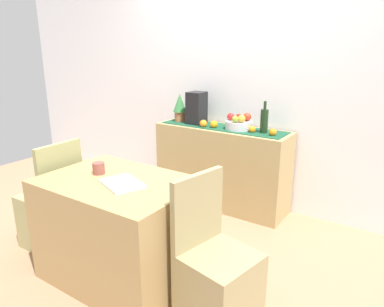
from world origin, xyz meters
TOP-DOWN VIEW (x-y plane):
  - ground_plane at (0.00, 0.00)m, footprint 6.40×6.40m
  - room_wall_rear at (0.00, 1.18)m, footprint 6.40×0.06m
  - sideboard_console at (-0.03, 0.92)m, footprint 1.37×0.42m
  - table_runner at (-0.03, 0.92)m, footprint 1.29×0.32m
  - fruit_bowl at (0.14, 0.92)m, footprint 0.26×0.26m
  - apple_right at (0.13, 0.94)m, footprint 0.07×0.07m
  - apple_center at (0.19, 0.88)m, footprint 0.07×0.07m
  - apple_upper at (0.06, 0.92)m, footprint 0.07×0.07m
  - apple_front at (0.14, 0.84)m, footprint 0.06×0.06m
  - apple_rear at (0.20, 0.97)m, footprint 0.08×0.08m
  - wine_bottle at (0.40, 0.92)m, footprint 0.07×0.07m
  - coffee_maker at (-0.34, 0.92)m, footprint 0.16×0.18m
  - potted_plant at (-0.55, 0.92)m, footprint 0.14×0.14m
  - orange_loose_mid at (-0.09, 0.85)m, footprint 0.07×0.07m
  - orange_loose_near_bowl at (-0.20, 0.82)m, footprint 0.08×0.08m
  - orange_loose_end at (0.30, 0.88)m, footprint 0.07×0.07m
  - orange_loose_far at (0.51, 0.87)m, footprint 0.07×0.07m
  - dining_table at (-0.02, -0.55)m, footprint 1.04×0.73m
  - open_book at (0.07, -0.60)m, footprint 0.34×0.30m
  - coffee_cup at (-0.22, -0.53)m, footprint 0.08×0.08m
  - chair_near_window at (-0.80, -0.55)m, footprint 0.41×0.41m
  - chair_by_corner at (0.76, -0.55)m, footprint 0.47×0.47m

SIDE VIEW (x-z plane):
  - ground_plane at x=0.00m, z-range -0.02..0.00m
  - chair_near_window at x=-0.80m, z-range -0.18..0.72m
  - chair_by_corner at x=0.76m, z-range -0.18..0.72m
  - dining_table at x=-0.02m, z-range 0.00..0.74m
  - sideboard_console at x=-0.03m, z-range 0.00..0.82m
  - open_book at x=0.07m, z-range 0.74..0.76m
  - coffee_cup at x=-0.22m, z-range 0.74..0.82m
  - table_runner at x=-0.03m, z-range 0.82..0.83m
  - orange_loose_end at x=0.30m, z-range 0.82..0.89m
  - orange_loose_far at x=0.51m, z-range 0.82..0.89m
  - orange_loose_mid at x=-0.09m, z-range 0.82..0.90m
  - orange_loose_near_bowl at x=-0.20m, z-range 0.82..0.90m
  - fruit_bowl at x=0.14m, z-range 0.83..0.91m
  - wine_bottle at x=0.40m, z-range 0.79..1.09m
  - apple_front at x=0.14m, z-range 0.91..0.97m
  - apple_right at x=0.13m, z-range 0.91..0.98m
  - apple_upper at x=0.06m, z-range 0.91..0.98m
  - apple_center at x=0.19m, z-range 0.91..0.98m
  - apple_rear at x=0.20m, z-range 0.91..0.99m
  - potted_plant at x=-0.55m, z-range 0.84..1.14m
  - coffee_maker at x=-0.34m, z-range 0.82..1.16m
  - room_wall_rear at x=0.00m, z-range 0.00..2.70m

